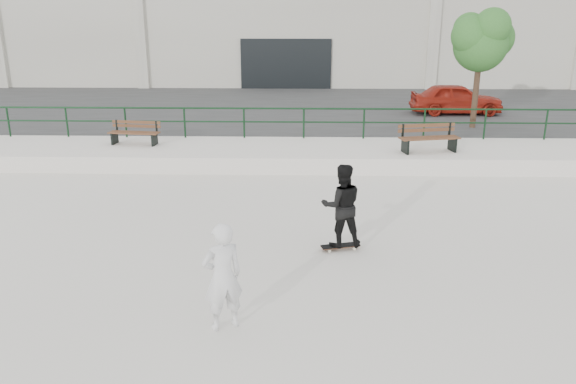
{
  "coord_description": "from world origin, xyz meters",
  "views": [
    {
      "loc": [
        0.98,
        -7.73,
        4.5
      ],
      "look_at": [
        0.71,
        2.0,
        1.4
      ],
      "focal_mm": 35.0,
      "sensor_mm": 36.0,
      "label": 1
    }
  ],
  "objects_px": {
    "bench_right": "(429,138)",
    "seated_skater": "(223,277)",
    "skateboard": "(340,246)",
    "bench_left": "(135,133)",
    "standing_skater": "(342,206)",
    "red_car": "(456,99)",
    "tree": "(482,39)"
  },
  "relations": [
    {
      "from": "bench_right",
      "to": "seated_skater",
      "type": "bearing_deg",
      "value": -129.92
    },
    {
      "from": "bench_right",
      "to": "skateboard",
      "type": "distance_m",
      "value": 7.09
    },
    {
      "from": "bench_left",
      "to": "skateboard",
      "type": "height_order",
      "value": "bench_left"
    },
    {
      "from": "standing_skater",
      "to": "seated_skater",
      "type": "height_order",
      "value": "standing_skater"
    },
    {
      "from": "skateboard",
      "to": "red_car",
      "type": "bearing_deg",
      "value": 51.49
    },
    {
      "from": "bench_left",
      "to": "tree",
      "type": "height_order",
      "value": "tree"
    },
    {
      "from": "skateboard",
      "to": "seated_skater",
      "type": "relative_size",
      "value": 0.48
    },
    {
      "from": "red_car",
      "to": "skateboard",
      "type": "relative_size",
      "value": 4.63
    },
    {
      "from": "bench_left",
      "to": "standing_skater",
      "type": "distance_m",
      "value": 9.41
    },
    {
      "from": "bench_right",
      "to": "red_car",
      "type": "relative_size",
      "value": 0.51
    },
    {
      "from": "standing_skater",
      "to": "red_car",
      "type": "bearing_deg",
      "value": -120.31
    },
    {
      "from": "bench_right",
      "to": "standing_skater",
      "type": "height_order",
      "value": "standing_skater"
    },
    {
      "from": "bench_right",
      "to": "red_car",
      "type": "height_order",
      "value": "red_car"
    },
    {
      "from": "bench_left",
      "to": "seated_skater",
      "type": "height_order",
      "value": "seated_skater"
    },
    {
      "from": "tree",
      "to": "skateboard",
      "type": "relative_size",
      "value": 5.23
    },
    {
      "from": "bench_right",
      "to": "tree",
      "type": "distance_m",
      "value": 5.39
    },
    {
      "from": "bench_left",
      "to": "standing_skater",
      "type": "bearing_deg",
      "value": -42.13
    },
    {
      "from": "skateboard",
      "to": "tree",
      "type": "bearing_deg",
      "value": 46.25
    },
    {
      "from": "bench_right",
      "to": "seated_skater",
      "type": "xyz_separation_m",
      "value": [
        -4.95,
        -9.33,
        -0.08
      ]
    },
    {
      "from": "bench_right",
      "to": "tree",
      "type": "relative_size",
      "value": 0.45
    },
    {
      "from": "bench_right",
      "to": "standing_skater",
      "type": "relative_size",
      "value": 1.13
    },
    {
      "from": "red_car",
      "to": "tree",
      "type": "bearing_deg",
      "value": 177.91
    },
    {
      "from": "skateboard",
      "to": "standing_skater",
      "type": "xyz_separation_m",
      "value": [
        0.0,
        0.0,
        0.86
      ]
    },
    {
      "from": "seated_skater",
      "to": "bench_right",
      "type": "bearing_deg",
      "value": -145.7
    },
    {
      "from": "red_car",
      "to": "standing_skater",
      "type": "xyz_separation_m",
      "value": [
        -5.58,
        -13.17,
        -0.21
      ]
    },
    {
      "from": "seated_skater",
      "to": "tree",
      "type": "bearing_deg",
      "value": -147.07
    },
    {
      "from": "standing_skater",
      "to": "seated_skater",
      "type": "distance_m",
      "value": 3.54
    },
    {
      "from": "seated_skater",
      "to": "red_car",
      "type": "bearing_deg",
      "value": -142.7
    },
    {
      "from": "red_car",
      "to": "seated_skater",
      "type": "relative_size",
      "value": 2.23
    },
    {
      "from": "bench_right",
      "to": "seated_skater",
      "type": "height_order",
      "value": "seated_skater"
    },
    {
      "from": "red_car",
      "to": "seated_skater",
      "type": "height_order",
      "value": "red_car"
    },
    {
      "from": "tree",
      "to": "seated_skater",
      "type": "distance_m",
      "value": 15.45
    }
  ]
}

